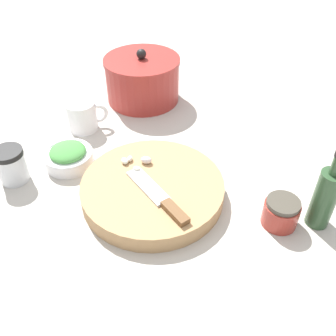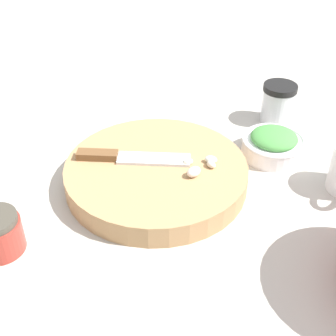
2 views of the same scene
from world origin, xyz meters
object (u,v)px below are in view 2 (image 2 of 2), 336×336
at_px(chef_knife, 126,157).
at_px(spice_jar, 278,103).
at_px(cutting_board, 156,175).
at_px(garlic_cloves, 200,166).
at_px(herb_bowl, 273,144).

bearing_deg(chef_knife, spice_jar, 127.09).
bearing_deg(chef_knife, cutting_board, 74.83).
xyz_separation_m(garlic_cloves, spice_jar, (-0.24, -0.15, -0.00)).
bearing_deg(garlic_cloves, herb_bowl, -164.01).
distance_m(cutting_board, garlic_cloves, 0.08).
relative_size(chef_knife, garlic_cloves, 2.71).
height_order(cutting_board, garlic_cloves, garlic_cloves).
distance_m(herb_bowl, spice_jar, 0.13).
bearing_deg(spice_jar, garlic_cloves, 33.17).
xyz_separation_m(cutting_board, spice_jar, (-0.30, -0.12, 0.02)).
distance_m(chef_knife, herb_bowl, 0.27).
bearing_deg(chef_knife, herb_bowl, 108.68).
relative_size(cutting_board, garlic_cloves, 4.45).
bearing_deg(cutting_board, chef_knife, -38.23).
height_order(chef_knife, garlic_cloves, garlic_cloves).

